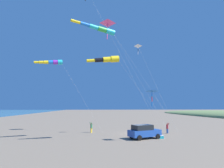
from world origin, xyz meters
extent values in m
plane|color=#756654|center=(0.00, 0.00, 0.00)|extent=(600.00, 600.00, 0.00)
cube|color=#1E479E|center=(-0.37, -4.73, 0.75)|extent=(4.67, 3.13, 0.84)
cube|color=black|center=(-0.69, -4.84, 1.51)|extent=(2.97, 2.37, 0.68)
cylinder|color=black|center=(0.72, -3.39, 0.33)|extent=(0.70, 0.42, 0.66)
cylinder|color=black|center=(1.32, -5.14, 0.33)|extent=(0.70, 0.42, 0.66)
cylinder|color=black|center=(-2.05, -4.33, 0.33)|extent=(0.70, 0.42, 0.66)
cylinder|color=black|center=(-1.45, -6.08, 0.33)|extent=(0.70, 0.42, 0.66)
cube|color=#1EB7C6|center=(1.88, -4.90, 0.18)|extent=(0.60, 0.40, 0.36)
cube|color=white|center=(1.88, -4.90, 0.39)|extent=(0.62, 0.42, 0.06)
cube|color=#335199|center=(4.82, -0.02, 0.36)|extent=(0.24, 0.31, 0.72)
cylinder|color=#B72833|center=(4.82, -0.02, 1.02)|extent=(0.43, 0.43, 0.60)
sphere|color=#A37551|center=(4.82, -0.02, 1.43)|extent=(0.23, 0.23, 0.23)
cylinder|color=#B72833|center=(5.01, -0.10, 1.47)|extent=(0.22, 0.37, 0.45)
cylinder|color=#B72833|center=(4.73, -0.22, 1.47)|extent=(0.22, 0.37, 0.45)
cube|color=gold|center=(-7.39, 2.28, 0.37)|extent=(0.26, 0.33, 0.75)
cylinder|color=#3D7F51|center=(-7.39, 2.28, 1.06)|extent=(0.46, 0.46, 0.62)
sphere|color=#A37551|center=(-7.39, 2.28, 1.48)|extent=(0.23, 0.23, 0.23)
cylinder|color=#3D7F51|center=(-7.32, 2.07, 1.53)|extent=(0.25, 0.38, 0.47)
cylinder|color=#3D7F51|center=(-7.60, 2.21, 1.53)|extent=(0.25, 0.38, 0.47)
cylinder|color=white|center=(-3.42, -7.22, 9.66)|extent=(10.16, 0.25, 19.31)
pyramid|color=blue|center=(0.08, -6.85, 6.29)|extent=(1.64, 1.45, 0.34)
cylinder|color=black|center=(0.08, -6.87, 6.21)|extent=(0.60, 1.08, 0.27)
cylinder|color=blue|center=(0.07, -6.86, 5.83)|extent=(0.15, 0.15, 0.62)
cylinder|color=red|center=(0.06, -6.87, 5.21)|extent=(0.12, 0.15, 0.62)
cylinder|color=blue|center=(0.03, -6.85, 4.60)|extent=(0.17, 0.20, 0.63)
cylinder|color=white|center=(3.57, -2.74, 3.08)|extent=(7.00, 8.27, 6.16)
cylinder|color=#1EB7C6|center=(-5.05, -4.52, 14.80)|extent=(1.52, 1.23, 0.87)
cylinder|color=green|center=(-6.21, -5.01, 14.88)|extent=(1.47, 1.13, 0.76)
cylinder|color=#1EB7C6|center=(-7.38, -5.50, 14.97)|extent=(1.42, 1.03, 0.65)
cylinder|color=blue|center=(-8.55, -5.99, 15.06)|extent=(1.38, 0.93, 0.55)
cylinder|color=yellow|center=(-9.72, -6.48, 15.15)|extent=(1.33, 0.82, 0.44)
cylinder|color=white|center=(0.84, -3.24, 7.28)|extent=(10.61, 2.07, 14.56)
pyramid|color=white|center=(-0.01, -0.76, 14.17)|extent=(1.08, 0.80, 0.40)
cylinder|color=black|center=(-0.02, -0.78, 14.12)|extent=(0.18, 0.77, 0.44)
cylinder|color=white|center=(-0.02, -0.77, 13.85)|extent=(0.07, 0.10, 0.44)
cylinder|color=black|center=(-0.01, -0.77, 13.41)|extent=(0.09, 0.13, 0.45)
cylinder|color=white|center=(-0.03, -0.78, 12.97)|extent=(0.14, 0.13, 0.45)
cylinder|color=white|center=(3.16, -0.73, 7.04)|extent=(6.37, 0.12, 14.08)
cylinder|color=yellow|center=(-4.54, -5.58, 10.59)|extent=(1.32, 1.05, 1.00)
cylinder|color=yellow|center=(-5.60, -5.76, 10.44)|extent=(1.27, 0.89, 0.84)
cylinder|color=black|center=(-6.65, -5.95, 10.29)|extent=(1.22, 0.73, 0.69)
cylinder|color=yellow|center=(-7.70, -6.13, 10.15)|extent=(1.17, 0.57, 0.53)
cylinder|color=white|center=(1.07, -1.41, 5.23)|extent=(10.18, 8.17, 10.45)
pyramid|color=#EF4C93|center=(-4.66, 2.87, 19.54)|extent=(2.29, 1.59, 0.79)
cylinder|color=black|center=(-4.66, 2.82, 19.42)|extent=(0.18, 1.81, 0.79)
cylinder|color=#EF4C93|center=(-4.69, 2.77, 18.82)|extent=(0.28, 0.30, 1.00)
cylinder|color=white|center=(-4.75, 2.70, 17.84)|extent=(0.25, 0.27, 0.99)
cylinder|color=#EF4C93|center=(-4.77, 2.70, 16.86)|extent=(0.17, 0.22, 0.99)
cylinder|color=white|center=(0.33, 1.59, 9.67)|extent=(10.00, 2.46, 19.34)
cylinder|color=#1EB7C6|center=(-11.57, -6.10, 9.83)|extent=(0.75, 0.75, 0.66)
cylinder|color=purple|center=(-12.10, -6.25, 9.78)|extent=(0.73, 0.69, 0.59)
cylinder|color=blue|center=(-12.63, -6.39, 9.73)|extent=(0.70, 0.62, 0.53)
cylinder|color=yellow|center=(-13.17, -6.54, 9.68)|extent=(0.68, 0.55, 0.46)
cylinder|color=yellow|center=(-13.70, -6.69, 9.63)|extent=(0.66, 0.49, 0.39)
cylinder|color=yellow|center=(-14.24, -6.83, 9.58)|extent=(0.63, 0.42, 0.33)
cylinder|color=white|center=(-8.42, -2.05, 4.85)|extent=(5.78, 7.97, 9.71)
camera|label=1|loc=(-7.90, -30.35, 4.18)|focal=30.72mm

